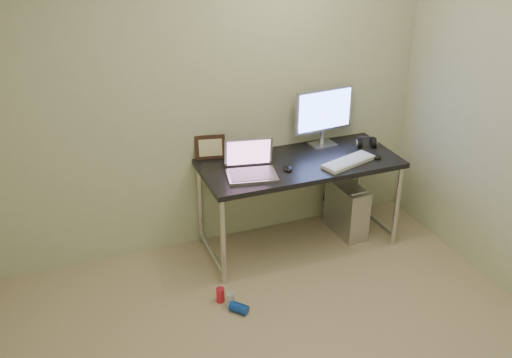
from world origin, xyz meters
name	(u,v)px	position (x,y,z in m)	size (l,w,h in m)	color
wall_back	(211,95)	(0.00, 1.75, 1.25)	(3.50, 0.02, 2.50)	beige
desk	(300,171)	(0.60, 1.41, 0.67)	(1.55, 0.68, 0.75)	black
tower_computer	(346,209)	(1.06, 1.43, 0.22)	(0.21, 0.44, 0.47)	silver
cable_a	(327,178)	(1.01, 1.70, 0.40)	(0.01, 0.01, 0.70)	black
cable_b	(338,179)	(1.10, 1.68, 0.38)	(0.01, 0.01, 0.72)	black
can_red	(220,295)	(-0.23, 0.92, 0.05)	(0.06, 0.06, 0.11)	red
can_white	(231,300)	(-0.18, 0.84, 0.06)	(0.06, 0.06, 0.11)	silver
can_blue	(239,308)	(-0.14, 0.76, 0.04)	(0.07, 0.07, 0.13)	#123EB5
laptop	(251,166)	(0.16, 1.35, 0.81)	(0.41, 0.36, 0.25)	silver
monitor	(324,112)	(0.90, 1.64, 1.03)	(0.52, 0.17, 0.48)	silver
keyboard	(349,162)	(0.93, 1.24, 0.76)	(0.45, 0.15, 0.03)	silver
mouse_right	(375,155)	(1.17, 1.27, 0.77)	(0.07, 0.11, 0.04)	black
mouse_left	(288,168)	(0.45, 1.31, 0.77)	(0.07, 0.11, 0.04)	black
headphones	(366,143)	(1.22, 1.48, 0.78)	(0.18, 0.10, 0.11)	black
picture_frame	(210,147)	(-0.03, 1.72, 0.84)	(0.24, 0.03, 0.19)	black
webcam	(234,148)	(0.14, 1.65, 0.84)	(0.04, 0.03, 0.12)	silver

